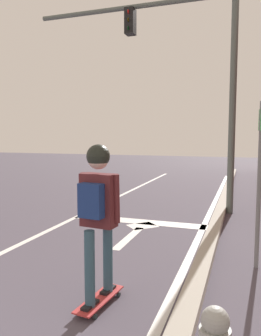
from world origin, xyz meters
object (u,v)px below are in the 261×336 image
skater (98,202)px  street_sign_post (260,161)px  skateboard (100,299)px  traffic_signal_mast (185,57)px

skater → street_sign_post: street_sign_post is taller
skater → skateboard: bearing=83.5°
skater → traffic_signal_mast: 5.71m
skater → street_sign_post: (1.68, 1.71, 0.36)m
skateboard → skater: size_ratio=0.46×
street_sign_post → traffic_signal_mast: bearing=116.3°
traffic_signal_mast → street_sign_post: bearing=-63.7°
skater → traffic_signal_mast: bearing=89.9°
traffic_signal_mast → street_sign_post: 4.37m
skateboard → street_sign_post: 2.79m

